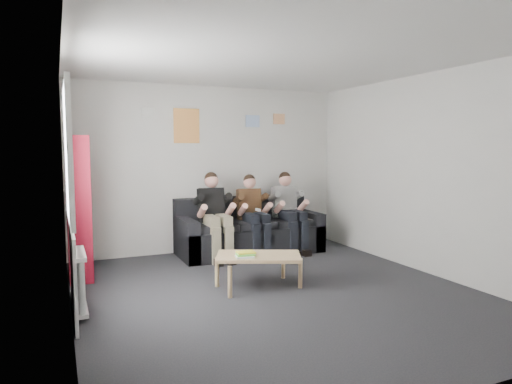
# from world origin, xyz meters

# --- Properties ---
(room_shell) EXTENTS (5.00, 5.00, 5.00)m
(room_shell) POSITION_xyz_m (0.00, 0.00, 1.35)
(room_shell) COLOR black
(room_shell) RESTS_ON ground
(sofa) EXTENTS (2.30, 0.94, 0.89)m
(sofa) POSITION_xyz_m (0.50, 2.06, 0.32)
(sofa) COLOR black
(sofa) RESTS_ON ground
(bookshelf) EXTENTS (0.28, 0.84, 1.86)m
(bookshelf) POSITION_xyz_m (-2.08, 1.67, 0.93)
(bookshelf) COLOR maroon
(bookshelf) RESTS_ON ground
(coffee_table) EXTENTS (1.01, 0.56, 0.41)m
(coffee_table) POSITION_xyz_m (-0.12, 0.28, 0.36)
(coffee_table) COLOR tan
(coffee_table) RESTS_ON ground
(game_cases) EXTENTS (0.26, 0.22, 0.05)m
(game_cases) POSITION_xyz_m (-0.30, 0.26, 0.43)
(game_cases) COLOR silver
(game_cases) RESTS_ON coffee_table
(person_left) EXTENTS (0.39, 0.84, 1.33)m
(person_left) POSITION_xyz_m (-0.14, 1.86, 0.67)
(person_left) COLOR black
(person_left) RESTS_ON sofa
(person_middle) EXTENTS (0.37, 0.79, 1.28)m
(person_middle) POSITION_xyz_m (0.50, 1.86, 0.65)
(person_middle) COLOR #4E311A
(person_middle) RESTS_ON sofa
(person_right) EXTENTS (0.38, 0.81, 1.30)m
(person_right) POSITION_xyz_m (1.14, 1.86, 0.66)
(person_right) COLOR silver
(person_right) RESTS_ON sofa
(radiator) EXTENTS (0.10, 0.64, 0.60)m
(radiator) POSITION_xyz_m (-2.15, 0.20, 0.35)
(radiator) COLOR silver
(radiator) RESTS_ON ground
(window) EXTENTS (0.05, 1.30, 2.36)m
(window) POSITION_xyz_m (-2.22, 0.20, 1.03)
(window) COLOR white
(window) RESTS_ON room_shell
(poster_large) EXTENTS (0.42, 0.01, 0.55)m
(poster_large) POSITION_xyz_m (-0.40, 2.49, 2.05)
(poster_large) COLOR #F0C454
(poster_large) RESTS_ON room_shell
(poster_blue) EXTENTS (0.25, 0.01, 0.20)m
(poster_blue) POSITION_xyz_m (0.75, 2.49, 2.15)
(poster_blue) COLOR #3F82D6
(poster_blue) RESTS_ON room_shell
(poster_pink) EXTENTS (0.22, 0.01, 0.18)m
(poster_pink) POSITION_xyz_m (1.25, 2.49, 2.20)
(poster_pink) COLOR #CF407D
(poster_pink) RESTS_ON room_shell
(poster_sign) EXTENTS (0.20, 0.01, 0.14)m
(poster_sign) POSITION_xyz_m (-1.00, 2.49, 2.25)
(poster_sign) COLOR white
(poster_sign) RESTS_ON room_shell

